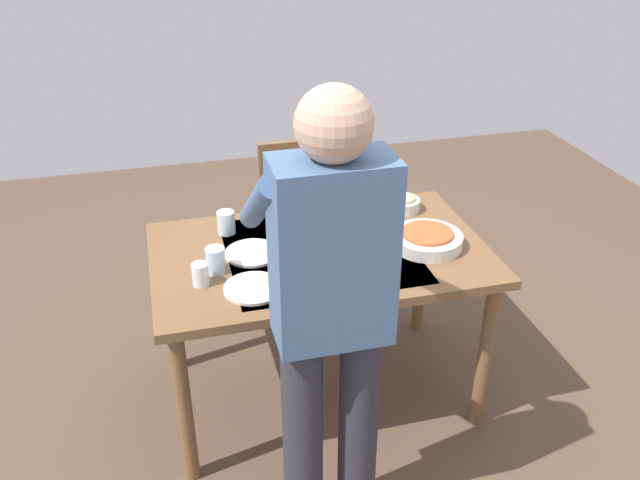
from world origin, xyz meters
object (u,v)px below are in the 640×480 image
object	(u,v)px
wine_glass_left	(303,260)
water_cup_far_left	(226,222)
wine_bottle	(329,198)
dinner_plate_near	(252,253)
serving_bowl_pasta	(427,239)
dinner_plate_far	(254,288)
person_server	(330,310)
water_cup_near_left	(200,274)
dining_table	(320,268)
chair_near	(300,215)
side_bowl_bread	(403,204)
water_cup_near_right	(216,260)
side_bowl_salad	(364,224)

from	to	relation	value
wine_glass_left	water_cup_far_left	world-z (taller)	wine_glass_left
wine_bottle	dinner_plate_near	bearing A→B (deg)	29.47
serving_bowl_pasta	dinner_plate_far	bearing A→B (deg)	11.01
person_server	water_cup_near_left	xyz separation A→B (m)	(0.36, -0.55, -0.15)
dinner_plate_near	dining_table	bearing A→B (deg)	171.74
person_server	dinner_plate_near	distance (m)	0.77
wine_glass_left	water_cup_near_left	distance (m)	0.40
dining_table	chair_near	world-z (taller)	chair_near
chair_near	side_bowl_bread	size ratio (longest dim) A/B	5.69
dining_table	water_cup_near_right	world-z (taller)	water_cup_near_right
person_server	water_cup_near_left	bearing A→B (deg)	-56.53
side_bowl_salad	water_cup_far_left	bearing A→B (deg)	-12.38
water_cup_near_left	serving_bowl_pasta	world-z (taller)	water_cup_near_left
person_server	side_bowl_bread	world-z (taller)	person_server
dining_table	dinner_plate_far	bearing A→B (deg)	35.15
dining_table	person_server	distance (m)	0.76
water_cup_near_left	dinner_plate_near	size ratio (longest dim) A/B	0.40
serving_bowl_pasta	dinner_plate_far	xyz separation A→B (m)	(0.77, 0.15, -0.03)
wine_bottle	dinner_plate_near	size ratio (longest dim) A/B	1.29
wine_bottle	dinner_plate_near	world-z (taller)	wine_bottle
water_cup_far_left	dinner_plate_near	xyz separation A→B (m)	(-0.08, 0.21, -0.04)
serving_bowl_pasta	water_cup_near_right	bearing A→B (deg)	-0.98
serving_bowl_pasta	person_server	bearing A→B (deg)	46.04
dinner_plate_near	dinner_plate_far	xyz separation A→B (m)	(0.04, 0.27, 0.00)
dining_table	water_cup_near_left	world-z (taller)	water_cup_near_left
chair_near	water_cup_far_left	distance (m)	0.78
person_server	serving_bowl_pasta	bearing A→B (deg)	-133.96
water_cup_near_right	wine_bottle	bearing A→B (deg)	-149.76
water_cup_near_right	water_cup_far_left	size ratio (longest dim) A/B	1.05
wine_bottle	water_cup_far_left	bearing A→B (deg)	0.84
water_cup_near_right	person_server	bearing A→B (deg)	115.13
chair_near	wine_glass_left	xyz separation A→B (m)	(0.22, 1.04, 0.35)
dinner_plate_near	water_cup_far_left	bearing A→B (deg)	-69.82
dining_table	serving_bowl_pasta	bearing A→B (deg)	170.41
wine_glass_left	side_bowl_salad	world-z (taller)	wine_glass_left
wine_glass_left	water_cup_near_left	bearing A→B (deg)	-13.10
water_cup_near_left	dinner_plate_far	bearing A→B (deg)	155.89
person_server	serving_bowl_pasta	world-z (taller)	person_server
side_bowl_salad	side_bowl_bread	bearing A→B (deg)	-148.05
side_bowl_salad	dinner_plate_far	xyz separation A→B (m)	(0.55, 0.35, -0.03)
dining_table	water_cup_far_left	bearing A→B (deg)	-35.39
person_server	dinner_plate_near	size ratio (longest dim) A/B	7.34
water_cup_near_left	dinner_plate_far	xyz separation A→B (m)	(-0.19, 0.08, -0.04)
chair_near	dinner_plate_near	distance (m)	0.89
chair_near	water_cup_far_left	bearing A→B (deg)	50.61
water_cup_near_right	serving_bowl_pasta	world-z (taller)	water_cup_near_right
water_cup_near_right	side_bowl_salad	size ratio (longest dim) A/B	0.59
dining_table	dinner_plate_far	world-z (taller)	dinner_plate_far
dinner_plate_far	serving_bowl_pasta	bearing A→B (deg)	-168.99
water_cup_near_right	water_cup_far_left	world-z (taller)	water_cup_near_right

